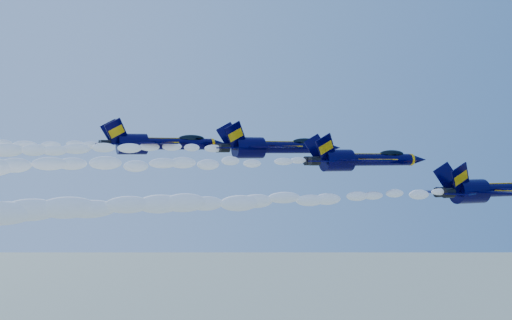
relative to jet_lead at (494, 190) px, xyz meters
name	(u,v)px	position (x,y,z in m)	size (l,w,h in m)	color
jet_lead	(494,190)	(0.00, 0.00, 0.00)	(17.13, 14.05, 6.37)	black
smoke_trail_jet_lead	(191,204)	(-35.05, 0.00, -0.49)	(55.44, 2.32, 2.09)	white
jet_second	(361,159)	(-14.21, 4.68, 3.37)	(15.28, 12.53, 5.68)	black
smoke_trail_jet_second	(27,166)	(-48.46, 4.68, 2.89)	(55.44, 2.07, 1.86)	white
jet_third	(274,147)	(-19.33, 16.20, 4.81)	(16.64, 13.65, 6.18)	black
jet_fourth	(158,143)	(-32.62, 20.25, 5.22)	(15.96, 13.09, 5.93)	black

